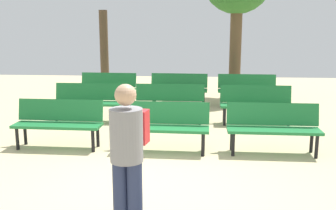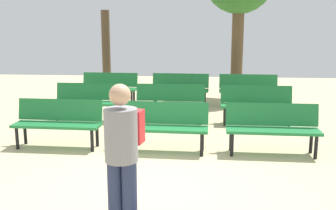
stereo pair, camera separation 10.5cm
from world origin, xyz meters
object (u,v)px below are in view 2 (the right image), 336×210
bench_r1_c1 (170,101)px  bench_r2_c0 (109,86)px  visitor_with_backpack (123,152)px  bench_r0_c1 (163,123)px  bench_r2_c2 (248,88)px  bench_r1_c0 (89,99)px  bench_r0_c0 (58,120)px  bench_r0_c2 (272,125)px  bench_r2_c1 (180,87)px  bench_r1_c2 (256,102)px  tree_0 (106,52)px

bench_r1_c1 → bench_r2_c0: size_ratio=0.99×
bench_r1_c1 → visitor_with_backpack: bearing=-91.6°
bench_r0_c1 → bench_r2_c2: 4.62m
bench_r1_c0 → visitor_with_backpack: visitor_with_backpack is taller
bench_r0_c0 → bench_r2_c2: 5.67m
bench_r0_c2 → bench_r2_c1: same height
bench_r2_c0 → bench_r0_c1: bearing=-62.9°
bench_r0_c0 → visitor_with_backpack: size_ratio=0.97×
bench_r0_c2 → visitor_with_backpack: visitor_with_backpack is taller
bench_r1_c0 → bench_r1_c2: bearing=-0.2°
bench_r2_c2 → bench_r1_c2: bearing=-89.6°
bench_r0_c1 → bench_r1_c1: bearing=93.0°
bench_r0_c0 → visitor_with_backpack: visitor_with_backpack is taller
bench_r0_c0 → tree_0: (-0.53, 5.90, 0.85)m
bench_r0_c2 → bench_r1_c1: size_ratio=1.00×
tree_0 → visitor_with_backpack: 9.23m
bench_r2_c0 → bench_r0_c0: bearing=-87.5°
bench_r0_c1 → bench_r1_c0: size_ratio=1.01×
bench_r0_c1 → visitor_with_backpack: bearing=-90.7°
bench_r0_c0 → bench_r0_c1: same height
bench_r0_c2 → tree_0: 7.45m
bench_r1_c0 → bench_r2_c1: same height
bench_r0_c0 → tree_0: 5.99m
bench_r1_c1 → bench_r2_c0: (-1.93, 2.07, 0.00)m
bench_r1_c0 → bench_r2_c2: same height
bench_r0_c1 → bench_r1_c1: 2.17m
bench_r1_c2 → bench_r2_c2: 2.07m
bench_r2_c2 → visitor_with_backpack: size_ratio=0.98×
visitor_with_backpack → bench_r0_c2: bearing=-114.0°
bench_r2_c0 → bench_r2_c2: 3.94m
bench_r1_c0 → bench_r0_c0: bearing=-89.0°
tree_0 → bench_r2_c1: bearing=-34.7°
bench_r2_c2 → bench_r0_c1: bearing=-113.3°
bench_r1_c1 → bench_r0_c1: bearing=-89.4°
bench_r1_c0 → bench_r2_c0: same height
bench_r1_c2 → visitor_with_backpack: (-2.03, -5.06, 0.43)m
bench_r0_c1 → bench_r2_c2: same height
bench_r0_c2 → bench_r1_c1: bearing=133.1°
bench_r1_c1 → bench_r2_c2: size_ratio=1.00×
bench_r0_c0 → bench_r1_c2: bearing=29.0°
bench_r2_c0 → bench_r0_c2: bearing=-45.2°
bench_r2_c1 → bench_r2_c2: 1.90m
bench_r0_c1 → bench_r1_c1: (-0.05, 2.16, 0.00)m
bench_r0_c0 → bench_r1_c2: 4.36m
bench_r0_c2 → bench_r1_c1: same height
bench_r1_c2 → bench_r2_c1: same height
bench_r0_c0 → bench_r2_c2: (3.90, 4.12, 0.00)m
bench_r0_c2 → bench_r0_c1: bearing=-178.7°
bench_r0_c0 → bench_r2_c2: size_ratio=1.00×
bench_r0_c0 → visitor_with_backpack: 3.55m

